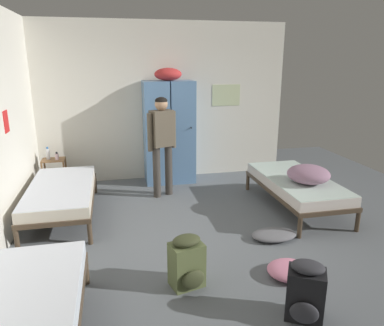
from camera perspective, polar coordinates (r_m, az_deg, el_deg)
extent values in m
plane|color=slate|center=(4.71, 0.73, -12.08)|extent=(8.63, 8.63, 0.00)
cube|color=silver|center=(6.88, -4.49, 9.46)|extent=(4.67, 0.06, 2.88)
cube|color=beige|center=(7.11, 5.36, 10.52)|extent=(0.55, 0.01, 0.40)
cube|color=red|center=(5.22, -27.09, 5.79)|extent=(0.01, 0.20, 0.28)
cube|color=#5B84B2|center=(6.63, -5.58, 4.67)|extent=(0.44, 0.52, 1.85)
cylinder|color=black|center=(6.36, -4.21, 5.36)|extent=(0.02, 0.03, 0.02)
cube|color=#5B84B2|center=(6.70, -1.66, 4.86)|extent=(0.44, 0.52, 1.85)
cylinder|color=black|center=(6.44, -0.14, 5.54)|extent=(0.02, 0.03, 0.02)
ellipsoid|color=red|center=(6.54, -3.77, 13.70)|extent=(0.48, 0.36, 0.22)
cylinder|color=brown|center=(6.63, -22.30, -2.30)|extent=(0.03, 0.03, 0.55)
cylinder|color=brown|center=(6.57, -19.30, -2.13)|extent=(0.03, 0.03, 0.55)
cylinder|color=brown|center=(6.88, -21.95, -1.61)|extent=(0.03, 0.03, 0.55)
cylinder|color=brown|center=(6.83, -19.06, -1.45)|extent=(0.03, 0.03, 0.55)
cube|color=brown|center=(6.75, -20.59, -2.53)|extent=(0.38, 0.30, 0.02)
cube|color=brown|center=(6.65, -20.89, 0.48)|extent=(0.38, 0.30, 0.02)
cylinder|color=#473828|center=(4.00, -16.27, -15.98)|extent=(0.06, 0.06, 0.28)
cube|color=#473828|center=(3.22, -25.56, -22.05)|extent=(0.90, 1.90, 0.06)
cube|color=silver|center=(3.16, -25.79, -20.60)|extent=(0.87, 1.84, 0.14)
cube|color=silver|center=(3.12, -25.96, -19.48)|extent=(0.86, 1.82, 0.01)
cylinder|color=#473828|center=(6.80, 15.36, -2.40)|extent=(0.06, 0.06, 0.28)
cylinder|color=#473828|center=(6.46, 8.73, -2.97)|extent=(0.06, 0.06, 0.28)
cylinder|color=#473828|center=(5.36, 24.49, -8.35)|extent=(0.06, 0.06, 0.28)
cylinder|color=#473828|center=(4.92, 16.50, -9.69)|extent=(0.06, 0.06, 0.28)
cube|color=#473828|center=(5.79, 15.96, -3.89)|extent=(0.90, 1.90, 0.06)
cube|color=silver|center=(5.76, 16.03, -2.95)|extent=(0.87, 1.84, 0.14)
cube|color=silver|center=(5.73, 16.09, -2.24)|extent=(0.86, 1.82, 0.01)
cylinder|color=#473828|center=(4.88, -25.74, -10.88)|extent=(0.06, 0.06, 0.28)
cylinder|color=#473828|center=(4.75, -15.69, -10.58)|extent=(0.06, 0.06, 0.28)
cylinder|color=#473828|center=(6.55, -22.30, -3.75)|extent=(0.06, 0.06, 0.28)
cylinder|color=#473828|center=(6.45, -14.94, -3.36)|extent=(0.06, 0.06, 0.28)
cube|color=#473828|center=(5.57, -19.71, -5.01)|extent=(0.90, 1.90, 0.06)
cube|color=beige|center=(5.54, -19.80, -4.04)|extent=(0.87, 1.84, 0.14)
cube|color=silver|center=(5.51, -19.88, -3.31)|extent=(0.86, 1.82, 0.01)
ellipsoid|color=gray|center=(5.51, 17.77, -1.67)|extent=(0.61, 0.61, 0.25)
cylinder|color=#3D3833|center=(6.11, -3.68, -1.08)|extent=(0.12, 0.12, 0.85)
cylinder|color=#3D3833|center=(6.00, -5.54, -1.45)|extent=(0.12, 0.12, 0.85)
cube|color=brown|center=(5.89, -4.75, 5.42)|extent=(0.41, 0.33, 0.58)
cylinder|color=brown|center=(6.01, -2.95, 5.26)|extent=(0.08, 0.08, 0.60)
cylinder|color=brown|center=(5.79, -6.61, 4.77)|extent=(0.08, 0.08, 0.60)
sphere|color=tan|center=(5.83, -4.84, 9.19)|extent=(0.21, 0.21, 0.21)
ellipsoid|color=black|center=(5.82, -4.85, 9.70)|extent=(0.20, 0.20, 0.11)
cylinder|color=white|center=(6.65, -21.63, 1.32)|extent=(0.06, 0.06, 0.18)
cylinder|color=#2666B2|center=(6.63, -21.73, 2.22)|extent=(0.03, 0.03, 0.03)
cylinder|color=beige|center=(6.58, -20.39, 0.94)|extent=(0.06, 0.06, 0.10)
cylinder|color=black|center=(6.57, -20.44, 1.50)|extent=(0.03, 0.03, 0.03)
cube|color=#566038|center=(3.79, -0.84, -15.64)|extent=(0.37, 0.31, 0.46)
ellipsoid|color=#383D23|center=(3.72, 0.22, -17.81)|extent=(0.25, 0.14, 0.20)
ellipsoid|color=#383D23|center=(3.65, -0.86, -12.03)|extent=(0.33, 0.28, 0.10)
cube|color=black|center=(3.85, -2.97, -14.70)|extent=(0.05, 0.04, 0.32)
cube|color=black|center=(3.91, -0.54, -14.12)|extent=(0.05, 0.04, 0.32)
cube|color=black|center=(3.53, 17.30, -19.01)|extent=(0.40, 0.37, 0.46)
ellipsoid|color=#2D2D33|center=(3.46, 17.15, -21.54)|extent=(0.25, 0.19, 0.20)
ellipsoid|color=#2D2D33|center=(3.39, 17.69, -15.25)|extent=(0.36, 0.33, 0.10)
cube|color=black|center=(3.63, 15.91, -17.40)|extent=(0.06, 0.05, 0.32)
cube|color=black|center=(3.64, 18.81, -17.61)|extent=(0.06, 0.05, 0.32)
ellipsoid|color=slate|center=(4.85, 12.70, -10.88)|extent=(0.59, 0.38, 0.11)
ellipsoid|color=pink|center=(4.14, 15.01, -15.90)|extent=(0.48, 0.44, 0.13)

